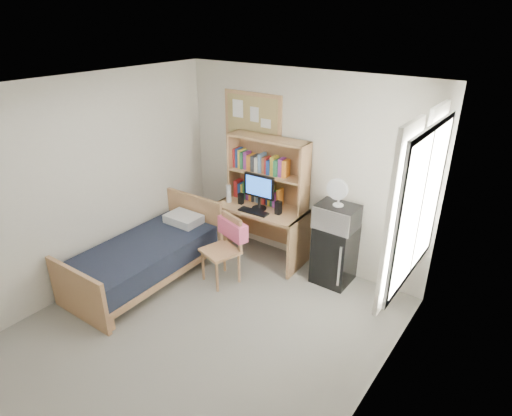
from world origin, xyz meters
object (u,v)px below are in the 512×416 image
Objects in this scene: desk_fan at (339,193)px; mini_fridge at (334,254)px; desk at (261,232)px; bulletin_board at (253,116)px; speaker_left at (241,199)px; desk_chair at (220,251)px; speaker_right at (278,208)px; bed at (145,262)px; monitor at (259,192)px; microwave at (337,216)px.

mini_fridge is at bearing 90.00° from desk_fan.
desk is 1.57× the size of mini_fridge.
bulletin_board is 6.11× the size of speaker_left.
desk_chair is 1.65m from desk_fan.
bed is at bearing -134.80° from speaker_right.
bed is (-0.82, -0.55, -0.19)m from desk_chair.
bulletin_board is at bearing 121.92° from desk_chair.
desk is 0.63m from monitor.
desk_chair is at bearing -75.31° from speaker_left.
bulletin_board is 1.14m from speaker_left.
bed is 2.62m from desk_fan.
mini_fridge is at bearing -9.35° from bulletin_board.
desk is 8.08× the size of speaker_left.
monitor is at bearing -173.56° from mini_fridge.
speaker_right is at bearing -172.08° from mini_fridge.
bulletin_board is 1.61m from desk.
desk_chair is 0.87m from speaker_left.
microwave is (1.48, -0.26, -0.99)m from bulletin_board.
desk_fan is (1.98, 1.41, 0.98)m from bed.
bed is at bearing -144.89° from desk_fan.
microwave is at bearing -0.18° from desk.
microwave reaches higher than mini_fridge.
desk is 1.10m from mini_fridge.
desk_chair reaches higher than desk.
desk is 2.59× the size of monitor.
desk_chair reaches higher than mini_fridge.
speaker_left is at bearing 180.00° from speaker_right.
bulletin_board is 2.41m from bed.
bulletin_board reaches higher than desk_chair.
bulletin_board is 2.90× the size of desk_fan.
desk_chair is 1.00m from bed.
microwave is 1.54× the size of desk_fan.
speaker_left reaches higher than desk.
desk_fan is at bearing 2.31° from speaker_left.
bed is 3.97× the size of monitor.
desk is 0.57m from speaker_right.
speaker_left is 0.85× the size of speaker_right.
desk_chair is 1.53m from microwave.
desk is 6.85× the size of speaker_right.
desk_chair is 2.80× the size of desk_fan.
bed is at bearing -144.50° from mini_fridge.
mini_fridge is 0.54m from microwave.
bed is 2.52m from microwave.
desk is 0.65× the size of bed.
bulletin_board is 1.19× the size of mini_fridge.
microwave is at bearing 0.00° from desk_fan.
speaker_right is at bearing -173.50° from microwave.
bulletin_board is 1.80m from microwave.
desk is 2.50× the size of microwave.
speaker_right is (0.60, 0.03, 0.01)m from speaker_left.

